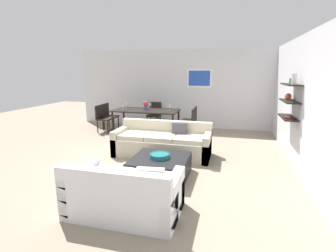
% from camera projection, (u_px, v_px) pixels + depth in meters
% --- Properties ---
extents(ground_plane, '(18.00, 18.00, 0.00)m').
position_uv_depth(ground_plane, '(153.00, 159.00, 5.75)').
color(ground_plane, gray).
extents(back_wall_unit, '(8.40, 0.09, 2.70)m').
position_uv_depth(back_wall_unit, '(192.00, 89.00, 8.72)').
color(back_wall_unit, silver).
rests_on(back_wall_unit, ground).
extents(right_wall_shelf_unit, '(0.34, 8.20, 2.70)m').
position_uv_depth(right_wall_shelf_unit, '(298.00, 101.00, 5.29)').
color(right_wall_shelf_unit, silver).
rests_on(right_wall_shelf_unit, ground).
extents(sofa_beige, '(2.26, 0.90, 0.78)m').
position_uv_depth(sofa_beige, '(163.00, 143.00, 5.97)').
color(sofa_beige, beige).
rests_on(sofa_beige, ground).
extents(loveseat_white, '(1.54, 0.90, 0.78)m').
position_uv_depth(loveseat_white, '(125.00, 194.00, 3.51)').
color(loveseat_white, white).
rests_on(loveseat_white, ground).
extents(coffee_table, '(1.05, 1.03, 0.38)m').
position_uv_depth(coffee_table, '(160.00, 167.00, 4.76)').
color(coffee_table, black).
rests_on(coffee_table, ground).
extents(decorative_bowl, '(0.38, 0.38, 0.08)m').
position_uv_depth(decorative_bowl, '(160.00, 155.00, 4.71)').
color(decorative_bowl, '#19666B').
rests_on(decorative_bowl, coffee_table).
extents(dining_table, '(2.07, 0.97, 0.75)m').
position_uv_depth(dining_table, '(146.00, 112.00, 8.04)').
color(dining_table, black).
rests_on(dining_table, ground).
extents(dining_chair_left_near, '(0.44, 0.44, 0.88)m').
position_uv_depth(dining_chair_left_near, '(102.00, 117.00, 8.22)').
color(dining_chair_left_near, black).
rests_on(dining_chair_left_near, ground).
extents(dining_chair_right_near, '(0.44, 0.44, 0.88)m').
position_uv_depth(dining_chair_right_near, '(189.00, 121.00, 7.52)').
color(dining_chair_right_near, black).
rests_on(dining_chair_right_near, ground).
extents(dining_chair_left_far, '(0.44, 0.44, 0.88)m').
position_uv_depth(dining_chair_left_far, '(109.00, 114.00, 8.63)').
color(dining_chair_left_far, black).
rests_on(dining_chair_left_far, ground).
extents(dining_chair_head, '(0.44, 0.44, 0.88)m').
position_uv_depth(dining_chair_head, '(154.00, 113.00, 8.92)').
color(dining_chair_head, black).
rests_on(dining_chair_head, ground).
extents(dining_chair_right_far, '(0.44, 0.44, 0.88)m').
position_uv_depth(dining_chair_right_far, '(192.00, 118.00, 7.93)').
color(dining_chair_right_far, black).
rests_on(dining_chair_right_far, ground).
extents(wine_glass_right_far, '(0.06, 0.06, 0.18)m').
position_uv_depth(wine_glass_right_far, '(170.00, 106.00, 7.93)').
color(wine_glass_right_far, silver).
rests_on(wine_glass_right_far, dining_table).
extents(wine_glass_head, '(0.07, 0.07, 0.17)m').
position_uv_depth(wine_glass_head, '(150.00, 104.00, 8.40)').
color(wine_glass_head, silver).
rests_on(wine_glass_head, dining_table).
extents(wine_glass_left_far, '(0.07, 0.07, 0.18)m').
position_uv_depth(wine_glass_left_far, '(126.00, 105.00, 8.29)').
color(wine_glass_left_far, silver).
rests_on(wine_glass_left_far, dining_table).
extents(wine_glass_left_near, '(0.08, 0.08, 0.15)m').
position_uv_depth(wine_glass_left_near, '(123.00, 106.00, 8.07)').
color(wine_glass_left_near, silver).
rests_on(wine_glass_left_near, dining_table).
extents(centerpiece_vase, '(0.16, 0.16, 0.27)m').
position_uv_depth(centerpiece_vase, '(146.00, 105.00, 8.05)').
color(centerpiece_vase, '#4C518C').
rests_on(centerpiece_vase, dining_table).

